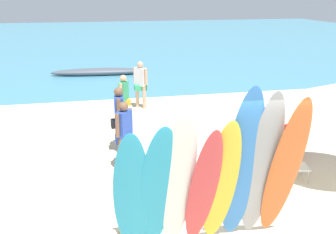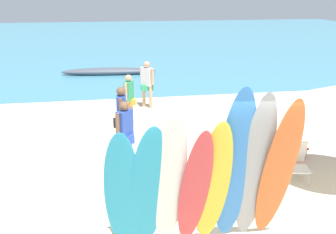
{
  "view_description": "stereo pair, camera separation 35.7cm",
  "coord_description": "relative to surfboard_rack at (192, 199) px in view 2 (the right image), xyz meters",
  "views": [
    {
      "loc": [
        -1.85,
        -6.02,
        3.94
      ],
      "look_at": [
        0.0,
        2.33,
        1.3
      ],
      "focal_mm": 44.02,
      "sensor_mm": 36.0,
      "label": 1
    },
    {
      "loc": [
        -1.5,
        -6.09,
        3.94
      ],
      "look_at": [
        0.0,
        2.33,
        1.3
      ],
      "focal_mm": 44.02,
      "sensor_mm": 36.0,
      "label": 2
    }
  ],
  "objects": [
    {
      "name": "surfboard_teal_1",
      "position": [
        -0.83,
        -0.68,
        0.57
      ],
      "size": [
        0.65,
        0.89,
        2.26
      ],
      "primitive_type": "ellipsoid",
      "rotation": [
        0.33,
        0.0,
        0.09
      ],
      "color": "#289EC6",
      "rests_on": "ground"
    },
    {
      "name": "beach_chair_blue",
      "position": [
        1.98,
        2.96,
        -0.13
      ],
      "size": [
        0.68,
        0.79,
        0.83
      ],
      "rotation": [
        0.0,
        0.0,
        0.31
      ],
      "color": "#B7B7BC",
      "rests_on": "ground"
    },
    {
      "name": "beachgoer_strolling",
      "position": [
        -0.91,
        3.85,
        0.4
      ],
      "size": [
        0.43,
        0.63,
        1.66
      ],
      "rotation": [
        0.0,
        0.0,
        1.44
      ],
      "color": "brown",
      "rests_on": "ground"
    },
    {
      "name": "surfboard_rack",
      "position": [
        0.0,
        0.0,
        0.0
      ],
      "size": [
        2.76,
        0.07,
        0.72
      ],
      "color": "brown",
      "rests_on": "ground"
    },
    {
      "name": "surfboard_yellow_4",
      "position": [
        0.16,
        -0.66,
        0.57
      ],
      "size": [
        0.54,
        0.8,
        2.26
      ],
      "primitive_type": "ellipsoid",
      "rotation": [
        0.31,
        0.0,
        0.01
      ],
      "color": "yellow",
      "rests_on": "ground"
    },
    {
      "name": "surfboard_teal_0",
      "position": [
        -1.21,
        -0.67,
        0.53
      ],
      "size": [
        0.61,
        0.81,
        2.19
      ],
      "primitive_type": "ellipsoid",
      "rotation": [
        0.32,
        0.0,
        -0.1
      ],
      "color": "#289EC6",
      "rests_on": "ground"
    },
    {
      "name": "surfboard_white_2",
      "position": [
        -0.52,
        -0.72,
        0.73
      ],
      "size": [
        0.49,
        0.93,
        2.58
      ],
      "primitive_type": "ellipsoid",
      "rotation": [
        0.32,
        0.0,
        -0.01
      ],
      "color": "white",
      "rests_on": "ground"
    },
    {
      "name": "distant_boat",
      "position": [
        -0.88,
        13.83,
        -0.4
      ],
      "size": [
        4.59,
        1.12,
        0.36
      ],
      "color": "#4C515B",
      "rests_on": "ground"
    },
    {
      "name": "surfboard_orange_7",
      "position": [
        1.16,
        -0.73,
        0.73
      ],
      "size": [
        0.54,
        0.93,
        2.57
      ],
      "primitive_type": "ellipsoid",
      "rotation": [
        0.32,
        0.0,
        0.02
      ],
      "color": "orange",
      "rests_on": "ground"
    },
    {
      "name": "beachgoer_by_water",
      "position": [
        -0.92,
        2.76,
        0.35
      ],
      "size": [
        0.43,
        0.47,
        1.58
      ],
      "rotation": [
        0.0,
        0.0,
        0.85
      ],
      "color": "brown",
      "rests_on": "ground"
    },
    {
      "name": "beach_chair_red",
      "position": [
        2.66,
        1.52,
        -0.13
      ],
      "size": [
        0.62,
        0.74,
        0.83
      ],
      "rotation": [
        0.0,
        0.0,
        -0.21
      ],
      "color": "#B7B7BC",
      "rests_on": "ground"
    },
    {
      "name": "surfboard_grey_6",
      "position": [
        0.81,
        -0.67,
        0.76
      ],
      "size": [
        0.55,
        0.85,
        2.65
      ],
      "primitive_type": "ellipsoid",
      "rotation": [
        0.28,
        0.0,
        -0.06
      ],
      "color": "#999EA3",
      "rests_on": "ground"
    },
    {
      "name": "surfboard_blue_5",
      "position": [
        0.48,
        -0.65,
        0.81
      ],
      "size": [
        0.6,
        0.84,
        2.73
      ],
      "primitive_type": "ellipsoid",
      "rotation": [
        0.27,
        0.0,
        -0.05
      ],
      "color": "#337AD1",
      "rests_on": "ground"
    },
    {
      "name": "surfboard_red_3",
      "position": [
        -0.13,
        -0.71,
        0.53
      ],
      "size": [
        0.55,
        0.88,
        2.17
      ],
      "primitive_type": "ellipsoid",
      "rotation": [
        0.35,
        0.0,
        0.1
      ],
      "color": "#D13D42",
      "rests_on": "ground"
    },
    {
      "name": "ocean_water",
      "position": [
        0.0,
        29.08,
        -0.55
      ],
      "size": [
        60.0,
        40.0,
        0.02
      ],
      "primitive_type": "cube",
      "color": "teal",
      "rests_on": "ground"
    },
    {
      "name": "beachgoer_photographing",
      "position": [
        0.23,
        7.74,
        0.38
      ],
      "size": [
        0.43,
        0.5,
        1.63
      ],
      "rotation": [
        0.0,
        0.0,
        5.41
      ],
      "color": "tan",
      "rests_on": "ground"
    },
    {
      "name": "ground",
      "position": [
        0.0,
        14.0,
        -0.56
      ],
      "size": [
        60.0,
        60.0,
        0.0
      ],
      "primitive_type": "plane",
      "color": "beige"
    },
    {
      "name": "beach_chair_striped",
      "position": [
        3.09,
        2.68,
        -0.13
      ],
      "size": [
        0.7,
        0.84,
        0.8
      ],
      "rotation": [
        0.0,
        0.0,
        0.32
      ],
      "color": "#B7B7BC",
      "rests_on": "ground"
    },
    {
      "name": "beachgoer_near_rack",
      "position": [
        -0.55,
        6.07,
        0.32
      ],
      "size": [
        0.4,
        0.53,
        1.52
      ],
      "rotation": [
        0.0,
        0.0,
        4.26
      ],
      "color": "tan",
      "rests_on": "ground"
    }
  ]
}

